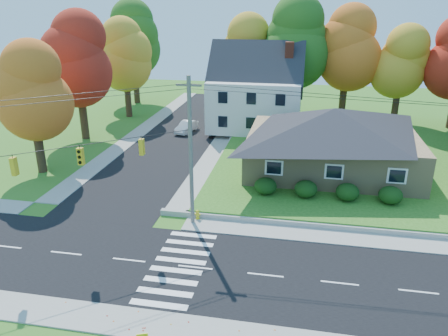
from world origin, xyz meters
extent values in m
plane|color=#3D7923|center=(0.00, 0.00, 0.00)|extent=(120.00, 120.00, 0.00)
cube|color=black|center=(0.00, 0.00, 0.01)|extent=(90.00, 8.00, 0.02)
cube|color=black|center=(-8.00, 26.00, 0.01)|extent=(8.00, 44.00, 0.02)
cube|color=#9C9A90|center=(0.00, 5.00, 0.04)|extent=(90.00, 2.00, 0.08)
cube|color=#9C9A90|center=(0.00, -5.00, 0.04)|extent=(90.00, 2.00, 0.08)
cube|color=#3D7923|center=(13.00, 21.00, 0.25)|extent=(30.00, 30.00, 0.50)
cube|color=tan|center=(8.00, 16.00, 2.10)|extent=(14.00, 10.00, 3.20)
pyramid|color=#26262B|center=(8.00, 16.00, 4.80)|extent=(14.60, 10.60, 2.20)
cube|color=silver|center=(0.00, 28.00, 3.30)|extent=(10.00, 8.00, 5.60)
pyramid|color=#26262B|center=(0.00, 28.00, 7.30)|extent=(10.40, 8.40, 2.40)
cube|color=brown|center=(3.50, 28.00, 5.30)|extent=(0.90, 0.90, 9.60)
ellipsoid|color=#163A10|center=(3.00, 9.80, 1.14)|extent=(1.70, 1.70, 1.27)
ellipsoid|color=#163A10|center=(6.00, 9.80, 1.14)|extent=(1.70, 1.70, 1.27)
ellipsoid|color=#163A10|center=(9.00, 9.80, 1.14)|extent=(1.70, 1.70, 1.27)
ellipsoid|color=#163A10|center=(12.00, 9.80, 1.14)|extent=(1.70, 1.70, 1.27)
cylinder|color=#666059|center=(-1.50, 5.20, 5.00)|extent=(0.26, 0.26, 10.00)
cube|color=#666059|center=(-1.50, 5.20, 9.40)|extent=(1.60, 0.12, 0.12)
cube|color=gold|center=(-9.50, -1.20, 5.95)|extent=(0.26, 0.34, 1.00)
cube|color=gold|center=(-6.80, 0.95, 5.95)|extent=(0.34, 0.26, 1.00)
cube|color=gold|center=(-4.00, 3.20, 5.95)|extent=(0.26, 0.34, 1.00)
cylinder|color=black|center=(-8.00, 0.00, 6.60)|extent=(13.02, 10.43, 0.04)
cylinder|color=#3F2A19|center=(-2.00, 34.00, 3.20)|extent=(0.80, 0.80, 5.40)
sphere|color=gold|center=(-2.00, 34.00, 7.10)|extent=(6.72, 6.72, 6.72)
sphere|color=gold|center=(-2.00, 34.00, 8.78)|extent=(5.91, 5.91, 5.91)
sphere|color=gold|center=(-2.00, 34.00, 10.46)|extent=(5.11, 5.11, 5.11)
cylinder|color=#3F2A19|center=(4.00, 33.00, 3.65)|extent=(0.86, 0.86, 6.30)
sphere|color=#2D621B|center=(4.00, 33.00, 8.20)|extent=(7.84, 7.84, 7.84)
sphere|color=#2D621B|center=(4.00, 33.00, 10.16)|extent=(6.90, 6.90, 6.90)
sphere|color=#2D621B|center=(4.00, 33.00, 12.12)|extent=(5.96, 5.96, 5.96)
cylinder|color=#3F2A19|center=(10.00, 34.00, 3.43)|extent=(0.83, 0.83, 5.85)
sphere|color=orange|center=(10.00, 34.00, 7.65)|extent=(7.28, 7.28, 7.28)
sphere|color=orange|center=(10.00, 34.00, 9.47)|extent=(6.41, 6.41, 6.41)
sphere|color=orange|center=(10.00, 34.00, 11.29)|extent=(5.53, 5.53, 5.53)
cylinder|color=#3F2A19|center=(16.00, 33.00, 2.98)|extent=(0.77, 0.77, 4.95)
sphere|color=gold|center=(16.00, 33.00, 6.55)|extent=(6.16, 6.16, 6.16)
sphere|color=gold|center=(16.00, 33.00, 8.09)|extent=(5.42, 5.42, 5.42)
sphere|color=gold|center=(16.00, 33.00, 9.63)|extent=(4.68, 4.68, 4.68)
cylinder|color=#3F2A19|center=(-17.00, 12.00, 2.48)|extent=(0.77, 0.77, 4.95)
sphere|color=orange|center=(-17.00, 12.00, 6.05)|extent=(6.16, 6.16, 6.16)
sphere|color=orange|center=(-17.00, 12.00, 7.59)|extent=(5.42, 5.42, 5.42)
sphere|color=orange|center=(-17.00, 12.00, 9.13)|extent=(4.68, 4.68, 4.68)
cylinder|color=#3F2A19|center=(-18.00, 22.00, 2.93)|extent=(0.83, 0.83, 5.85)
sphere|color=#A82315|center=(-18.00, 22.00, 7.15)|extent=(7.28, 7.28, 7.28)
sphere|color=#A82315|center=(-18.00, 22.00, 8.97)|extent=(6.41, 6.41, 6.41)
sphere|color=#A82315|center=(-18.00, 22.00, 10.79)|extent=(5.53, 5.53, 5.53)
cylinder|color=#3F2A19|center=(-17.00, 32.00, 2.70)|extent=(0.80, 0.80, 5.40)
sphere|color=gold|center=(-17.00, 32.00, 6.60)|extent=(6.72, 6.72, 6.72)
sphere|color=gold|center=(-17.00, 32.00, 8.28)|extent=(5.91, 5.91, 5.91)
sphere|color=gold|center=(-17.00, 32.00, 9.96)|extent=(5.11, 5.11, 5.11)
cylinder|color=#3F2A19|center=(-19.00, 40.00, 3.15)|extent=(0.86, 0.86, 6.30)
sphere|color=#2D621B|center=(-19.00, 40.00, 7.70)|extent=(7.84, 7.84, 7.84)
sphere|color=#2D621B|center=(-19.00, 40.00, 9.66)|extent=(6.90, 6.90, 6.90)
sphere|color=#2D621B|center=(-19.00, 40.00, 11.62)|extent=(5.96, 5.96, 5.96)
imported|color=silver|center=(-7.68, 26.25, 0.65)|extent=(2.01, 4.03, 1.27)
cylinder|color=yellow|center=(-1.27, 5.69, 0.05)|extent=(0.33, 0.33, 0.09)
cylinder|color=yellow|center=(-1.27, 5.69, 0.32)|extent=(0.22, 0.22, 0.50)
sphere|color=yellow|center=(-1.27, 5.69, 0.62)|extent=(0.24, 0.24, 0.24)
cylinder|color=yellow|center=(-1.27, 5.69, 0.41)|extent=(0.42, 0.14, 0.11)
camera|label=1|loc=(5.53, -20.45, 14.23)|focal=35.00mm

